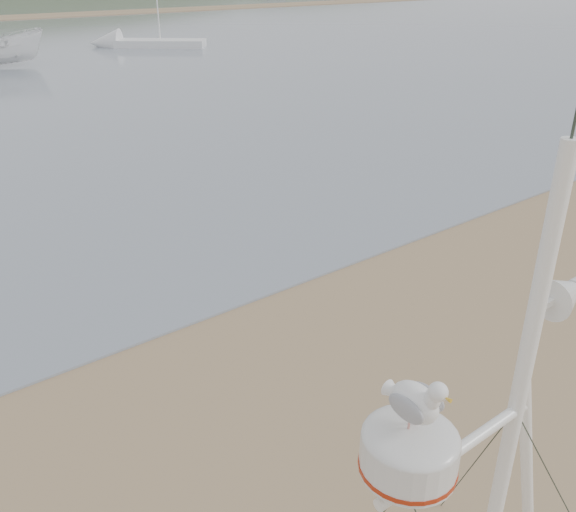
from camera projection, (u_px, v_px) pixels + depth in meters
sailboat_white_near at (128, 43)px, 42.22m from camera, size 7.42×6.62×7.93m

